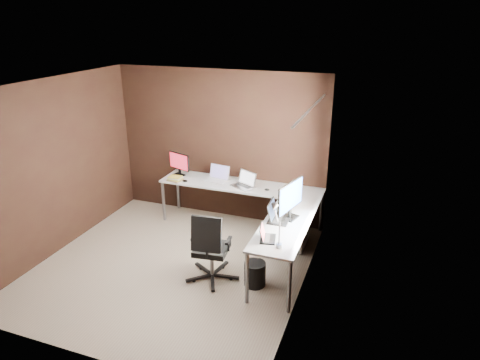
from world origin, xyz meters
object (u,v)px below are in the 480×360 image
Objects in this scene: laptop_black_big at (277,216)px; monitor_left at (179,163)px; laptop_white at (218,177)px; laptop_black_small at (266,236)px; book_stack at (175,179)px; drawer_pedestal at (292,227)px; office_chair at (211,260)px; wastebasket at (255,274)px; laptop_silver at (245,183)px; desk_lamp at (276,220)px; monitor_right at (290,198)px.

monitor_left is at bearing 59.34° from laptop_black_big.
laptop_white is 2.11m from laptop_black_small.
laptop_black_big is 1.31× the size of laptop_black_small.
book_stack is at bearing 64.98° from laptop_black_big.
laptop_white is 1.32× the size of laptop_black_small.
monitor_left is (-2.08, 0.41, 0.65)m from drawer_pedestal.
wastebasket is at bearing 0.11° from office_chair.
laptop_black_big is (1.30, -1.08, 0.00)m from laptop_white.
office_chair reaches higher than book_stack.
laptop_white is 1.01× the size of laptop_black_big.
laptop_silver is at bearing 86.02° from office_chair.
office_chair is (-0.87, 0.07, -0.77)m from desk_lamp.
office_chair is (1.23, -1.39, -0.48)m from book_stack.
laptop_black_small is 0.30× the size of office_chair.
drawer_pedestal is 2.33× the size of book_stack.
desk_lamp is at bearing -25.89° from wastebasket.
office_chair is at bearing -62.22° from laptop_white.
laptop_silver is at bearing 7.51° from book_stack.
laptop_black_small is at bearing -19.70° from monitor_left.
drawer_pedestal is 2.09m from book_stack.
laptop_white is at bearing 143.68° from desk_lamp.
laptop_black_small is (0.81, -1.54, -0.01)m from laptop_silver.
laptop_black_big reaches higher than wastebasket.
monitor_right is at bearing 103.86° from desk_lamp.
laptop_white is (-1.45, 0.97, -0.24)m from monitor_right.
laptop_black_small is 0.33m from desk_lamp.
laptop_white reaches higher than book_stack.
laptop_black_small is 0.63m from wastebasket.
monitor_right is at bearing -59.39° from laptop_black_big.
monitor_left is 2.58m from wastebasket.
laptop_white is at bearing 26.45° from laptop_black_small.
office_chair is at bearing -171.03° from desk_lamp.
office_chair is 3.05× the size of wastebasket.
laptop_white is 2.27m from desk_lamp.
drawer_pedestal is 0.61× the size of office_chair.
monitor_right reaches higher than monitor_left.
monitor_right reaches higher than laptop_white.
laptop_white is at bearing 126.26° from wastebasket.
laptop_black_big is (-0.08, -0.66, 0.48)m from drawer_pedestal.
laptop_black_big is 2.11m from book_stack.
laptop_black_small is 0.92× the size of wastebasket.
wastebasket is at bearing -36.07° from book_stack.
monitor_left is 2.20m from office_chair.
laptop_white is 2.06m from wastebasket.
drawer_pedestal is 1.40× the size of monitor_left.
laptop_white is at bearing 102.57° from office_chair.
laptop_silver is 1.47× the size of laptop_black_small.
book_stack is (-1.95, 0.81, -0.02)m from laptop_black_big.
monitor_left reaches higher than laptop_white.
laptop_black_small is at bearing -22.93° from wastebasket.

